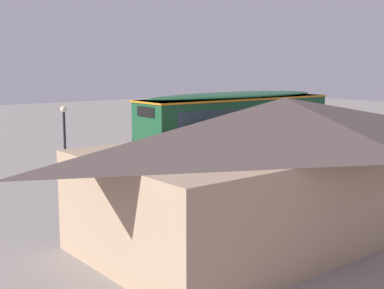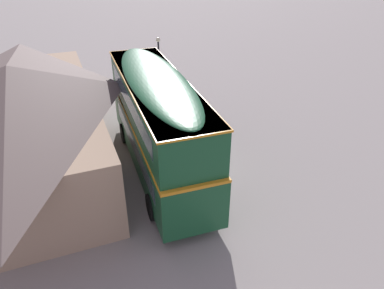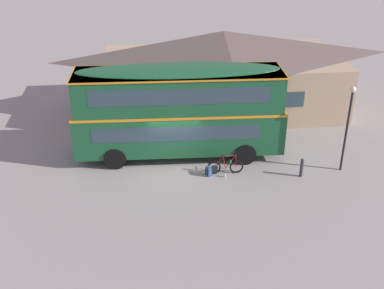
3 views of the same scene
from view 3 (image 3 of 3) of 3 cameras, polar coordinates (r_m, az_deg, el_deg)
ground_plane at (r=24.37m, az=-2.11°, el=-2.55°), size 120.00×120.00×0.00m
double_decker_bus at (r=24.26m, az=-1.53°, el=4.30°), size 10.49×2.83×4.79m
touring_bicycle at (r=23.59m, az=3.77°, el=-2.63°), size 1.78×0.46×1.05m
backpack_on_ground at (r=23.46m, az=1.99°, el=-3.09°), size 0.35×0.36×0.51m
water_bottle_clear_plastic at (r=23.44m, az=3.91°, el=-3.59°), size 0.06×0.06×0.25m
pub_building at (r=30.13m, az=3.57°, el=8.68°), size 14.82×7.55×4.94m
street_lamp at (r=23.97m, az=17.86°, el=2.80°), size 0.28×0.28×4.36m
kerb_bollard at (r=23.85m, az=12.74°, el=-2.62°), size 0.16×0.16×0.97m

